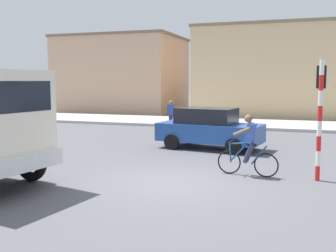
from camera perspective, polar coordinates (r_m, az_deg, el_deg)
The scene contains 8 objects.
ground_plane at distance 10.44m, azimuth 0.12°, elevation -8.21°, with size 120.00×120.00×0.00m, color #56565B.
sidewalk_far at distance 24.42m, azimuth 11.11°, elevation 0.32°, with size 80.00×5.00×0.16m, color #ADADA8.
cyclist at distance 11.32m, azimuth 11.42°, elevation -2.72°, with size 1.72×0.52×1.72m.
traffic_light_pole at distance 11.22m, azimuth 20.99°, elevation 3.08°, with size 0.24×0.43×3.20m.
car_white_mid at distance 15.62m, azimuth 5.88°, elevation -0.29°, with size 4.20×2.30×1.60m.
pedestrian_near_kerb at distance 21.16m, azimuth 0.41°, elevation 1.59°, with size 0.34×0.22×1.62m.
building_corner_left at distance 35.56m, azimuth -6.54°, elevation 7.38°, with size 10.17×7.79×6.46m.
building_mid_block at distance 31.01m, azimuth 14.37°, elevation 7.49°, with size 10.56×7.40×6.60m.
Camera 1 is at (3.24, -9.57, 2.65)m, focal length 42.53 mm.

